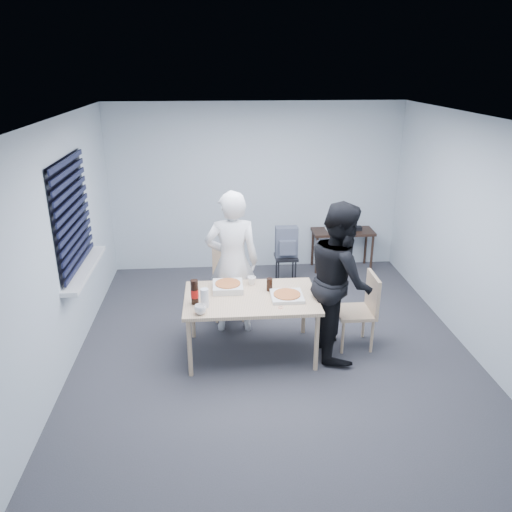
{
  "coord_description": "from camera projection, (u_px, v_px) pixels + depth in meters",
  "views": [
    {
      "loc": [
        -0.6,
        -5.08,
        3.12
      ],
      "look_at": [
        -0.19,
        0.1,
        1.1
      ],
      "focal_mm": 35.0,
      "sensor_mm": 36.0,
      "label": 1
    }
  ],
  "objects": [
    {
      "name": "chair_far",
      "position": [
        229.0,
        277.0,
        6.48
      ],
      "size": [
        0.42,
        0.42,
        0.89
      ],
      "color": "beige",
      "rests_on": "ground"
    },
    {
      "name": "soda_bottle",
      "position": [
        195.0,
        292.0,
        5.29
      ],
      "size": [
        0.09,
        0.09,
        0.27
      ],
      "rotation": [
        0.0,
        0.0,
        -0.29
      ],
      "color": "black",
      "rests_on": "dining_table"
    },
    {
      "name": "mug_b",
      "position": [
        252.0,
        281.0,
        5.78
      ],
      "size": [
        0.1,
        0.1,
        0.09
      ],
      "primitive_type": "imported",
      "color": "white",
      "rests_on": "dining_table"
    },
    {
      "name": "room",
      "position": [
        75.0,
        223.0,
        5.58
      ],
      "size": [
        5.0,
        5.0,
        5.0
      ],
      "color": "#333338",
      "rests_on": "ground"
    },
    {
      "name": "chair_right",
      "position": [
        363.0,
        306.0,
        5.72
      ],
      "size": [
        0.42,
        0.42,
        0.89
      ],
      "color": "beige",
      "rests_on": "ground"
    },
    {
      "name": "rubber_band",
      "position": [
        281.0,
        308.0,
        5.24
      ],
      "size": [
        0.06,
        0.06,
        0.0
      ],
      "primitive_type": "torus",
      "rotation": [
        0.0,
        0.0,
        -0.18
      ],
      "color": "red",
      "rests_on": "dining_table"
    },
    {
      "name": "person_white",
      "position": [
        232.0,
        263.0,
        5.96
      ],
      "size": [
        0.65,
        0.42,
        1.77
      ],
      "primitive_type": "imported",
      "rotation": [
        0.0,
        0.0,
        3.14
      ],
      "color": "silver",
      "rests_on": "ground"
    },
    {
      "name": "papers",
      "position": [
        333.0,
        230.0,
        7.89
      ],
      "size": [
        0.31,
        0.36,
        0.0
      ],
      "primitive_type": "cube",
      "rotation": [
        0.0,
        0.0,
        0.38
      ],
      "color": "white",
      "rests_on": "side_table"
    },
    {
      "name": "plastic_cups",
      "position": [
        205.0,
        298.0,
        5.22
      ],
      "size": [
        0.1,
        0.1,
        0.21
      ],
      "primitive_type": "cylinder",
      "rotation": [
        0.0,
        0.0,
        -0.15
      ],
      "color": "silver",
      "rests_on": "dining_table"
    },
    {
      "name": "side_table",
      "position": [
        343.0,
        235.0,
        7.91
      ],
      "size": [
        0.96,
        0.43,
        0.64
      ],
      "color": "#321E19",
      "rests_on": "ground"
    },
    {
      "name": "mug_a",
      "position": [
        200.0,
        309.0,
        5.1
      ],
      "size": [
        0.17,
        0.17,
        0.1
      ],
      "primitive_type": "imported",
      "rotation": [
        0.0,
        0.0,
        0.52
      ],
      "color": "white",
      "rests_on": "dining_table"
    },
    {
      "name": "backpack",
      "position": [
        287.0,
        242.0,
        7.25
      ],
      "size": [
        0.32,
        0.24,
        0.45
      ],
      "rotation": [
        0.0,
        0.0,
        -0.02
      ],
      "color": "slate",
      "rests_on": "stool"
    },
    {
      "name": "black_box",
      "position": [
        357.0,
        228.0,
        7.88
      ],
      "size": [
        0.15,
        0.11,
        0.06
      ],
      "primitive_type": "cube",
      "rotation": [
        0.0,
        0.0,
        -0.08
      ],
      "color": "black",
      "rests_on": "side_table"
    },
    {
      "name": "cola_glass",
      "position": [
        270.0,
        285.0,
        5.61
      ],
      "size": [
        0.08,
        0.08,
        0.15
      ],
      "primitive_type": "cylinder",
      "rotation": [
        0.0,
        0.0,
        0.23
      ],
      "color": "black",
      "rests_on": "dining_table"
    },
    {
      "name": "pizza_box_a",
      "position": [
        228.0,
        286.0,
        5.64
      ],
      "size": [
        0.34,
        0.34,
        0.08
      ],
      "rotation": [
        0.0,
        0.0,
        0.16
      ],
      "color": "silver",
      "rests_on": "dining_table"
    },
    {
      "name": "stool",
      "position": [
        286.0,
        263.0,
        7.38
      ],
      "size": [
        0.33,
        0.33,
        0.46
      ],
      "color": "black",
      "rests_on": "ground"
    },
    {
      "name": "person_black",
      "position": [
        340.0,
        280.0,
        5.48
      ],
      "size": [
        0.47,
        0.86,
        1.77
      ],
      "primitive_type": "imported",
      "rotation": [
        0.0,
        0.0,
        1.57
      ],
      "color": "black",
      "rests_on": "ground"
    },
    {
      "name": "pizza_box_b",
      "position": [
        287.0,
        296.0,
        5.45
      ],
      "size": [
        0.35,
        0.35,
        0.05
      ],
      "rotation": [
        0.0,
        0.0,
        0.0
      ],
      "color": "silver",
      "rests_on": "dining_table"
    },
    {
      "name": "dining_table",
      "position": [
        251.0,
        301.0,
        5.51
      ],
      "size": [
        1.46,
        0.93,
        0.71
      ],
      "color": "beige",
      "rests_on": "ground"
    }
  ]
}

